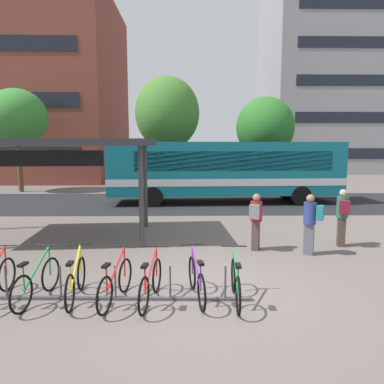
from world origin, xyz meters
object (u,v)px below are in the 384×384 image
street_tree_0 (167,113)px  commuter_teal_pack_1 (311,220)px  transit_shelter (52,145)px  commuter_grey_pack_0 (256,218)px  parked_bicycle_red_3 (116,283)px  parked_bicycle_green_6 (236,283)px  city_bus (223,169)px  street_tree_2 (17,117)px  parked_bicycle_red_4 (151,283)px  parked_bicycle_green_1 (37,282)px  street_tree_1 (265,128)px  commuter_maroon_pack_2 (342,214)px  parked_bicycle_yellow_2 (76,281)px  parked_bicycle_purple_5 (197,281)px

street_tree_0 → commuter_teal_pack_1: bearing=-71.2°
transit_shelter → commuter_grey_pack_0: (6.27, -1.47, -2.07)m
parked_bicycle_red_3 → commuter_grey_pack_0: size_ratio=1.03×
commuter_grey_pack_0 → parked_bicycle_green_6: bearing=-175.4°
city_bus → street_tree_2: bearing=-22.7°
parked_bicycle_red_3 → parked_bicycle_red_4: (0.68, -0.02, 0.00)m
parked_bicycle_green_1 → parked_bicycle_red_3: 1.54m
parked_bicycle_green_6 → transit_shelter: (-5.22, 4.92, 2.64)m
street_tree_1 → commuter_maroon_pack_2: bearing=-92.0°
parked_bicycle_yellow_2 → parked_bicycle_red_4: bearing=-100.5°
parked_bicycle_yellow_2 → street_tree_2: 19.38m
parked_bicycle_green_1 → parked_bicycle_green_6: size_ratio=0.99×
parked_bicycle_yellow_2 → parked_bicycle_purple_5: 2.37m
city_bus → street_tree_1: bearing=-127.1°
parked_bicycle_green_6 → street_tree_2: street_tree_2 is taller
city_bus → street_tree_2: 14.05m
city_bus → commuter_maroon_pack_2: bearing=105.6°
parked_bicycle_red_3 → parked_bicycle_green_6: 2.31m
city_bus → commuter_grey_pack_0: bearing=87.9°
street_tree_2 → street_tree_1: bearing=-0.8°
parked_bicycle_green_1 → street_tree_2: street_tree_2 is taller
city_bus → commuter_grey_pack_0: city_bus is taller
parked_bicycle_red_4 → street_tree_0: size_ratio=0.23×
commuter_maroon_pack_2 → parked_bicycle_green_1: bearing=128.1°
parked_bicycle_yellow_2 → commuter_maroon_pack_2: bearing=-66.9°
parked_bicycle_purple_5 → street_tree_0: (-1.41, 16.51, 4.68)m
street_tree_2 → commuter_maroon_pack_2: bearing=-40.1°
parked_bicycle_red_4 → street_tree_0: 17.30m
parked_bicycle_red_4 → parked_bicycle_red_3: bearing=96.8°
parked_bicycle_green_1 → commuter_grey_pack_0: size_ratio=1.04×
commuter_teal_pack_1 → street_tree_1: bearing=-70.3°
parked_bicycle_green_1 → parked_bicycle_purple_5: size_ratio=1.00×
commuter_grey_pack_0 → street_tree_0: street_tree_0 is taller
parked_bicycle_yellow_2 → commuter_maroon_pack_2: (6.82, 3.63, 0.62)m
commuter_grey_pack_0 → street_tree_2: 19.03m
transit_shelter → street_tree_1: 15.07m
parked_bicycle_red_3 → street_tree_2: street_tree_2 is taller
commuter_maroon_pack_2 → street_tree_0: 14.71m
commuter_grey_pack_0 → street_tree_2: (-12.90, 13.44, 3.87)m
commuter_teal_pack_1 → parked_bicycle_yellow_2: bearing=53.6°
parked_bicycle_green_1 → transit_shelter: (-1.36, 4.80, 2.64)m
parked_bicycle_green_1 → parked_bicycle_red_4: 2.22m
parked_bicycle_red_4 → commuter_grey_pack_0: commuter_grey_pack_0 is taller
commuter_teal_pack_1 → city_bus: bearing=-54.1°
commuter_grey_pack_0 → transit_shelter: bearing=98.4°
parked_bicycle_yellow_2 → commuter_grey_pack_0: bearing=-56.7°
parked_bicycle_green_6 → street_tree_0: bearing=10.1°
parked_bicycle_green_1 → parked_bicycle_purple_5: 3.11m
street_tree_2 → commuter_teal_pack_1: bearing=-44.1°
city_bus → commuter_teal_pack_1: bearing=96.8°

